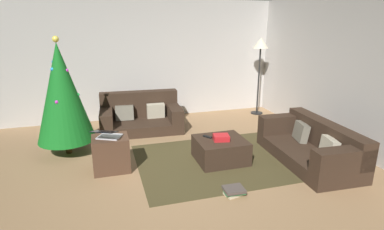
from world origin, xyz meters
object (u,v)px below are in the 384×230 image
object	(u,v)px
couch_left	(141,116)
gift_box	(221,138)
tv_remote	(208,137)
side_table	(111,154)
book_stack	(234,191)
christmas_tree	(62,93)
laptop	(108,135)
ottoman	(220,150)
corner_lamp	(261,49)
couch_right	(312,146)

from	to	relation	value
couch_left	gift_box	size ratio (longest dim) A/B	6.81
tv_remote	side_table	world-z (taller)	side_table
tv_remote	book_stack	distance (m)	1.21
christmas_tree	side_table	world-z (taller)	christmas_tree
gift_box	laptop	bearing A→B (deg)	174.97
side_table	gift_box	bearing A→B (deg)	-6.84
gift_box	ottoman	bearing A→B (deg)	76.20
couch_left	laptop	world-z (taller)	couch_left
couch_left	gift_box	world-z (taller)	couch_left
gift_box	corner_lamp	bearing A→B (deg)	51.05
gift_box	tv_remote	distance (m)	0.24
tv_remote	gift_box	bearing A→B (deg)	-80.59
couch_left	tv_remote	xyz separation A→B (m)	(0.83, -1.76, 0.10)
christmas_tree	laptop	bearing A→B (deg)	-54.77
tv_remote	christmas_tree	distance (m)	2.43
couch_left	side_table	size ratio (longest dim) A/B	3.13
laptop	corner_lamp	size ratio (longest dim) A/B	0.28
couch_right	christmas_tree	world-z (taller)	christmas_tree
gift_box	christmas_tree	distance (m)	2.63
couch_left	ottoman	xyz separation A→B (m)	(1.00, -1.90, -0.09)
laptop	corner_lamp	distance (m)	4.22
couch_left	tv_remote	world-z (taller)	couch_left
side_table	couch_left	bearing A→B (deg)	68.85
couch_right	laptop	world-z (taller)	laptop
book_stack	christmas_tree	bearing A→B (deg)	136.14
couch_right	laptop	size ratio (longest dim) A/B	3.76
ottoman	book_stack	distance (m)	1.05
couch_left	side_table	xyz separation A→B (m)	(-0.67, -1.74, -0.01)
corner_lamp	gift_box	bearing A→B (deg)	-128.95
gift_box	side_table	xyz separation A→B (m)	(-1.66, 0.20, -0.15)
couch_left	gift_box	bearing A→B (deg)	119.98
side_table	laptop	distance (m)	0.32
couch_right	gift_box	size ratio (longest dim) A/B	7.78
side_table	couch_right	bearing A→B (deg)	-10.65
gift_box	book_stack	bearing A→B (deg)	-101.76
side_table	tv_remote	bearing A→B (deg)	-0.86
couch_left	book_stack	distance (m)	3.03
couch_right	corner_lamp	xyz separation A→B (m)	(0.43, 2.64, 1.27)
couch_left	ottoman	distance (m)	2.15
side_table	book_stack	xyz separation A→B (m)	(1.46, -1.18, -0.20)
tv_remote	side_table	size ratio (longest dim) A/B	0.31
christmas_tree	gift_box	bearing A→B (deg)	-24.37
couch_left	laptop	xyz separation A→B (m)	(-0.70, -1.79, 0.30)
couch_right	tv_remote	bearing A→B (deg)	73.36
couch_left	laptop	bearing A→B (deg)	71.60
couch_right	tv_remote	xyz separation A→B (m)	(-1.56, 0.55, 0.12)
couch_right	book_stack	world-z (taller)	couch_right
laptop	corner_lamp	bearing A→B (deg)	31.03
book_stack	tv_remote	bearing A→B (deg)	87.75
laptop	book_stack	distance (m)	1.94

